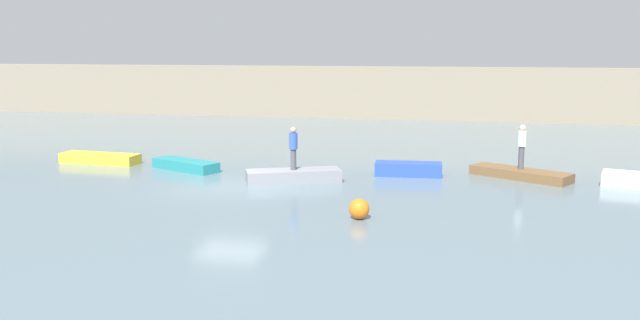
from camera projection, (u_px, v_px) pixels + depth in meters
name	position (u px, v px, depth m)	size (l,w,h in m)	color
ground_plane	(229.00, 187.00, 24.83)	(120.00, 120.00, 0.00)	slate
embankment_wall	(342.00, 92.00, 48.05)	(80.00, 1.20, 3.69)	gray
rowboat_yellow	(100.00, 158.00, 29.88)	(3.61, 1.01, 0.44)	gold
rowboat_teal	(186.00, 165.00, 28.23)	(3.17, 0.96, 0.42)	teal
rowboat_grey	(294.00, 176.00, 25.79)	(3.61, 1.09, 0.47)	gray
rowboat_blue	(408.00, 169.00, 27.03)	(2.66, 0.97, 0.53)	#2B4CAD
rowboat_brown	(520.00, 174.00, 26.47)	(3.93, 1.14, 0.36)	brown
person_white_shirt	(522.00, 144.00, 26.27)	(0.32, 0.32, 1.77)	#4C4C56
person_blue_shirt	(293.00, 146.00, 25.59)	(0.32, 0.32, 1.66)	#4C4C56
mooring_buoy	(359.00, 209.00, 20.27)	(0.63, 0.63, 0.63)	orange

